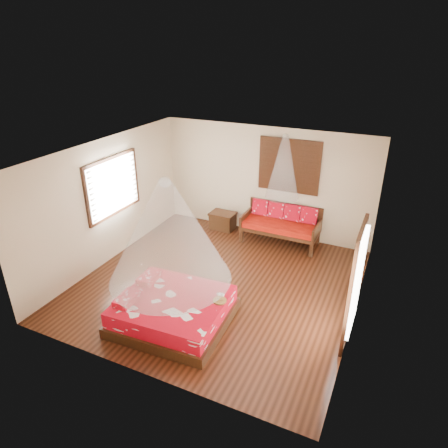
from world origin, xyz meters
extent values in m
cube|color=black|center=(0.00, 0.00, -0.01)|extent=(5.50, 5.50, 0.02)
cube|color=silver|center=(0.00, 0.00, 2.81)|extent=(5.50, 5.50, 0.02)
cube|color=beige|center=(-2.76, 0.00, 1.40)|extent=(0.02, 5.50, 2.80)
cube|color=beige|center=(2.76, 0.00, 1.40)|extent=(0.02, 5.50, 2.80)
cube|color=beige|center=(0.00, 2.76, 1.40)|extent=(5.50, 0.02, 2.80)
cube|color=beige|center=(0.00, -2.76, 1.40)|extent=(5.50, 0.02, 2.80)
cube|color=black|center=(-0.20, -1.48, 0.10)|extent=(2.04, 1.86, 0.20)
cube|color=#AA0517|center=(-0.20, -1.48, 0.35)|extent=(1.93, 1.76, 0.30)
cube|color=#AA0517|center=(-0.88, -1.89, 0.56)|extent=(0.30, 0.52, 0.13)
cube|color=#AA0517|center=(-0.92, -1.15, 0.56)|extent=(0.30, 0.52, 0.13)
cube|color=black|center=(-0.29, 1.94, 0.21)|extent=(0.08, 0.08, 0.42)
cube|color=black|center=(1.49, 1.94, 0.21)|extent=(0.08, 0.08, 0.42)
cube|color=black|center=(-0.29, 2.66, 0.21)|extent=(0.08, 0.08, 0.42)
cube|color=black|center=(1.49, 2.66, 0.21)|extent=(0.08, 0.08, 0.42)
cube|color=black|center=(0.60, 2.30, 0.38)|extent=(1.90, 0.84, 0.08)
cube|color=maroon|center=(0.60, 2.30, 0.49)|extent=(1.84, 0.78, 0.14)
cube|color=black|center=(0.60, 2.68, 0.67)|extent=(1.90, 0.06, 0.55)
cube|color=black|center=(-0.31, 2.30, 0.54)|extent=(0.06, 0.84, 0.30)
cube|color=black|center=(1.51, 2.30, 0.54)|extent=(0.06, 0.84, 0.30)
cube|color=#AA0517|center=(-0.04, 2.56, 0.76)|extent=(0.40, 0.20, 0.42)
cube|color=#AA0517|center=(0.39, 2.56, 0.76)|extent=(0.40, 0.20, 0.42)
cube|color=#AA0517|center=(0.81, 2.56, 0.76)|extent=(0.40, 0.20, 0.42)
cube|color=#AA0517|center=(1.23, 2.56, 0.76)|extent=(0.40, 0.20, 0.42)
cube|color=black|center=(-1.06, 2.45, 0.21)|extent=(0.64, 0.46, 0.41)
cube|color=black|center=(-1.06, 2.45, 0.44)|extent=(0.68, 0.50, 0.05)
cube|color=black|center=(0.60, 2.72, 1.90)|extent=(1.52, 0.06, 1.32)
cube|color=black|center=(0.60, 2.71, 1.90)|extent=(1.35, 0.04, 1.10)
cube|color=black|center=(-2.72, 0.20, 1.70)|extent=(0.08, 1.74, 1.34)
cube|color=silver|center=(-2.68, 0.20, 1.70)|extent=(0.04, 1.54, 1.10)
cube|color=black|center=(2.72, -0.60, 1.05)|extent=(0.08, 1.02, 2.16)
cube|color=white|center=(2.70, -0.60, 1.15)|extent=(0.03, 0.82, 1.70)
cylinder|color=brown|center=(0.59, -1.18, 0.52)|extent=(0.24, 0.24, 0.03)
cone|color=white|center=(-0.20, -1.48, 1.85)|extent=(2.09, 2.09, 1.80)
cone|color=white|center=(0.60, 2.25, 2.00)|extent=(0.78, 0.78, 1.50)
camera|label=1|loc=(3.10, -6.40, 4.74)|focal=32.00mm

